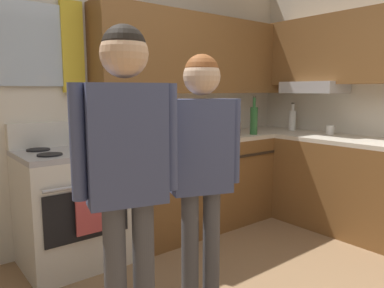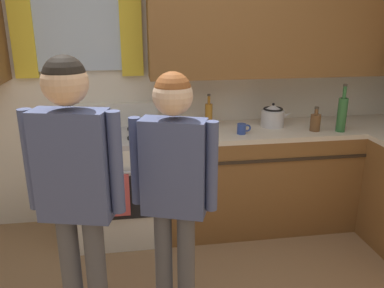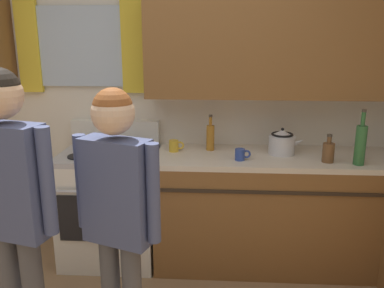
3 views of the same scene
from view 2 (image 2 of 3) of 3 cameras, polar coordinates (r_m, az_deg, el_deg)
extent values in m
cube|color=silver|center=(3.50, -5.45, 9.61)|extent=(4.60, 0.10, 2.60)
cube|color=silver|center=(3.41, -16.31, 15.50)|extent=(0.67, 0.03, 0.63)
cube|color=yellow|center=(3.48, -23.54, 14.79)|extent=(0.18, 0.04, 0.73)
cube|color=yellow|center=(3.38, -8.87, 15.96)|extent=(0.18, 0.04, 0.73)
cube|color=brown|center=(3.51, 13.93, 15.73)|extent=(2.36, 0.32, 0.75)
cube|color=brown|center=(3.65, 13.97, -4.68)|extent=(2.27, 0.62, 0.86)
cube|color=beige|center=(3.51, 14.52, 2.12)|extent=(2.27, 0.62, 0.04)
cube|color=#2D2319|center=(3.28, 16.41, -2.07)|extent=(2.15, 0.01, 0.02)
cube|color=silver|center=(3.39, -10.70, -6.27)|extent=(0.74, 0.62, 0.86)
cube|color=black|center=(3.08, -10.90, -7.81)|extent=(0.62, 0.01, 0.36)
cylinder|color=#ADADB2|center=(2.97, -11.16, -4.20)|extent=(0.62, 0.02, 0.02)
cube|color=#ADADB2|center=(3.23, -11.16, 1.02)|extent=(0.74, 0.62, 0.04)
cube|color=silver|center=(3.46, -11.14, 4.21)|extent=(0.74, 0.08, 0.20)
cylinder|color=black|center=(3.11, -14.65, 0.57)|extent=(0.17, 0.17, 0.01)
cylinder|color=black|center=(3.09, -7.86, 0.90)|extent=(0.17, 0.17, 0.01)
cylinder|color=black|center=(3.37, -14.24, 1.94)|extent=(0.17, 0.17, 0.01)
cylinder|color=black|center=(3.36, -7.97, 2.25)|extent=(0.17, 0.17, 0.01)
cube|color=#CC4C4C|center=(3.04, -10.96, -7.41)|extent=(0.20, 0.02, 0.34)
cylinder|color=#2D6633|center=(3.45, 21.00, 3.97)|extent=(0.08, 0.08, 0.28)
cylinder|color=#2D6633|center=(3.41, 21.35, 7.04)|extent=(0.03, 0.03, 0.10)
cylinder|color=#3F382D|center=(3.40, 21.46, 7.98)|extent=(0.03, 0.03, 0.02)
cylinder|color=brown|center=(3.41, 17.53, 2.97)|extent=(0.08, 0.08, 0.14)
cylinder|color=brown|center=(3.39, 17.68, 4.52)|extent=(0.03, 0.03, 0.05)
cylinder|color=#3F382D|center=(3.38, 17.73, 5.05)|extent=(0.04, 0.04, 0.02)
cylinder|color=#B27223|center=(3.38, 2.45, 4.18)|extent=(0.06, 0.06, 0.20)
cylinder|color=#B27223|center=(3.35, 2.48, 6.42)|extent=(0.02, 0.02, 0.07)
cylinder|color=#3F382D|center=(3.34, 2.49, 7.15)|extent=(0.03, 0.03, 0.02)
cylinder|color=#2D479E|center=(3.20, 7.23, 2.21)|extent=(0.07, 0.07, 0.08)
torus|color=#2D479E|center=(3.21, 8.05, 2.31)|extent=(0.06, 0.01, 0.06)
cylinder|color=gold|center=(3.29, -2.27, 2.83)|extent=(0.08, 0.08, 0.09)
torus|color=gold|center=(3.30, -1.41, 2.94)|extent=(0.06, 0.01, 0.06)
cylinder|color=silver|center=(3.46, 11.65, 3.66)|extent=(0.20, 0.20, 0.14)
cone|color=silver|center=(3.44, 11.75, 5.19)|extent=(0.18, 0.18, 0.05)
sphere|color=black|center=(3.43, 11.78, 5.68)|extent=(0.02, 0.02, 0.02)
cone|color=silver|center=(3.50, 13.68, 4.16)|extent=(0.09, 0.04, 0.07)
torus|color=black|center=(3.44, 11.74, 5.03)|extent=(0.17, 0.17, 0.02)
cylinder|color=#4C4C51|center=(2.36, -13.60, -19.07)|extent=(0.11, 0.11, 0.81)
cylinder|color=#4C4C51|center=(2.40, -17.01, -18.57)|extent=(0.11, 0.11, 0.81)
cube|color=#47517A|center=(2.05, -16.91, -3.08)|extent=(0.40, 0.25, 0.57)
cylinder|color=#47517A|center=(1.97, -11.02, -2.77)|extent=(0.07, 0.07, 0.53)
cylinder|color=#47517A|center=(2.14, -22.45, -2.19)|extent=(0.07, 0.07, 0.53)
sphere|color=#DBAD84|center=(1.94, -18.04, 8.50)|extent=(0.22, 0.22, 0.22)
sphere|color=black|center=(1.94, -18.12, 9.31)|extent=(0.20, 0.20, 0.20)
cylinder|color=#4C4C51|center=(2.42, -0.86, -18.10)|extent=(0.10, 0.10, 0.76)
cylinder|color=#4C4C51|center=(2.45, -4.11, -17.69)|extent=(0.10, 0.10, 0.76)
cube|color=#47517A|center=(2.12, -2.73, -3.48)|extent=(0.38, 0.26, 0.54)
cylinder|color=#47517A|center=(2.07, 2.91, -3.34)|extent=(0.07, 0.07, 0.50)
cylinder|color=#47517A|center=(2.17, -8.14, -2.52)|extent=(0.07, 0.07, 0.50)
sphere|color=beige|center=(2.01, -2.90, 7.06)|extent=(0.21, 0.21, 0.21)
sphere|color=brown|center=(2.00, -2.91, 7.80)|extent=(0.19, 0.19, 0.19)
camera|label=1|loc=(1.27, -74.22, -17.12)|focal=34.22mm
camera|label=3|loc=(0.71, 72.41, 3.08)|focal=37.82mm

